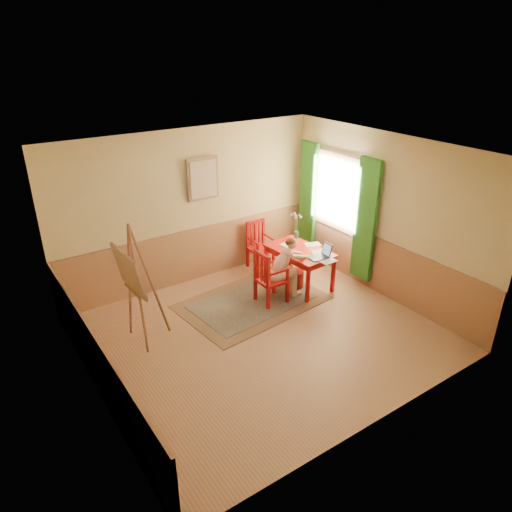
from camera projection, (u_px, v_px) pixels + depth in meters
room at (263, 251)px, 6.68m from camera, size 5.04×4.54×2.84m
wainscot at (235, 285)px, 7.65m from camera, size 5.00×4.50×1.00m
window at (336, 203)px, 8.75m from camera, size 0.12×2.01×2.20m
wall_portrait at (203, 179)px, 8.24m from camera, size 0.60×0.05×0.76m
rug at (252, 302)px, 8.13m from camera, size 2.55×1.83×0.02m
table at (299, 254)px, 8.42m from camera, size 0.81×1.25×0.72m
chair_left at (269, 277)px, 7.92m from camera, size 0.45×0.43×0.97m
chair_back at (259, 245)px, 9.18m from camera, size 0.43×0.45×0.94m
figure at (284, 266)px, 8.01m from camera, size 0.82×0.36×1.12m
laptop at (321, 255)px, 8.07m from camera, size 0.40×0.26×0.23m
papers at (312, 250)px, 8.35m from camera, size 0.68×1.17×0.00m
vase at (296, 227)px, 8.77m from camera, size 0.18×0.26×0.50m
wastebasket at (295, 279)px, 8.56m from camera, size 0.38×0.38×0.32m
easel at (132, 275)px, 6.61m from camera, size 0.64×0.84×1.89m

